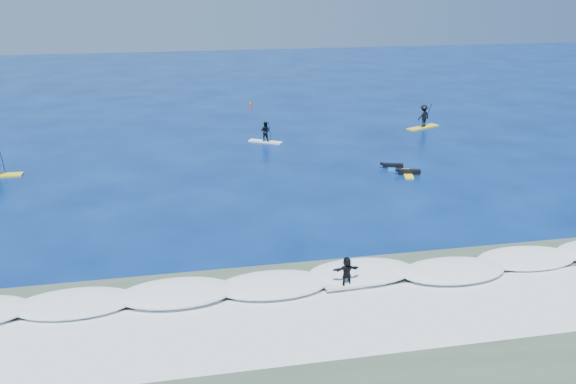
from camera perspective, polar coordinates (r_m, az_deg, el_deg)
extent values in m
plane|color=#031A4A|center=(36.73, 0.46, -1.23)|extent=(160.00, 160.00, 0.00)
cube|color=#3A5040|center=(24.51, 7.54, -12.25)|extent=(90.00, 13.00, 0.01)
cube|color=white|center=(27.83, 4.85, -8.15)|extent=(40.00, 6.00, 0.30)
cube|color=silver|center=(25.32, 6.80, -11.13)|extent=(34.00, 5.00, 0.02)
cylinder|color=black|center=(45.90, -24.04, 2.48)|extent=(0.08, 0.74, 2.16)
cube|color=black|center=(46.17, -23.87, 1.27)|extent=(0.13, 0.03, 0.32)
cube|color=white|center=(50.78, -2.02, 4.50)|extent=(2.64, 2.03, 0.09)
imported|color=black|center=(50.59, -2.03, 5.40)|extent=(0.95, 0.90, 1.56)
cylinder|color=black|center=(50.45, -1.61, 5.30)|extent=(0.37, 0.55, 1.81)
cube|color=black|center=(50.65, -1.60, 4.36)|extent=(0.11, 0.03, 0.27)
cube|color=yellow|center=(56.82, 11.90, 5.66)|extent=(3.33, 2.20, 0.11)
imported|color=black|center=(56.61, 11.96, 6.65)|extent=(1.41, 1.18, 1.90)
cylinder|color=black|center=(56.99, 12.29, 6.64)|extent=(0.38, 0.70, 2.22)
cube|color=black|center=(57.21, 12.21, 5.61)|extent=(0.13, 0.03, 0.33)
cube|color=#FFF21B|center=(43.17, 10.59, 1.60)|extent=(1.07, 2.17, 0.10)
cube|color=black|center=(43.14, 10.73, 1.81)|extent=(1.50, 0.73, 0.24)
sphere|color=black|center=(43.00, 9.66, 1.96)|extent=(0.24, 0.24, 0.24)
cube|color=#1655AB|center=(44.43, 9.18, 2.17)|extent=(1.14, 2.07, 0.10)
cube|color=black|center=(44.39, 9.32, 2.36)|extent=(1.43, 0.78, 0.23)
sphere|color=black|center=(44.33, 8.31, 2.52)|extent=(0.23, 0.23, 0.23)
cube|color=silver|center=(27.27, 5.20, -8.28)|extent=(1.88, 0.59, 0.10)
imported|color=black|center=(26.97, 5.24, -7.01)|extent=(1.17, 0.42, 1.25)
cylinder|color=#E83E14|center=(64.32, -3.37, 7.67)|extent=(0.25, 0.25, 0.41)
cone|color=#E83E14|center=(64.26, -3.37, 7.94)|extent=(0.18, 0.18, 0.20)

